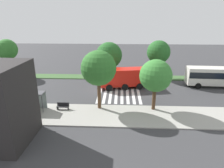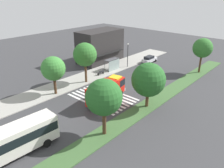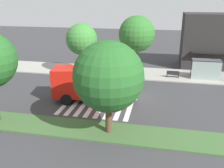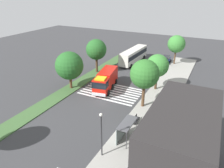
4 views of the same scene
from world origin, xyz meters
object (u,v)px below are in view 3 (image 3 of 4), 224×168
(fire_truck, at_px, (96,82))
(sidewalk_tree_center, at_px, (137,34))
(median_tree_west, at_px, (108,77))
(sidewalk_tree_west, at_px, (82,40))
(bench_near_shelter, at_px, (173,74))
(bus_stop_shelter, at_px, (206,66))

(fire_truck, height_order, sidewalk_tree_center, sidewalk_tree_center)
(median_tree_west, bearing_deg, sidewalk_tree_center, 88.41)
(fire_truck, height_order, median_tree_west, median_tree_west)
(sidewalk_tree_west, bearing_deg, fire_truck, -63.44)
(bench_near_shelter, bearing_deg, sidewalk_tree_west, -176.92)
(bench_near_shelter, relative_size, sidewalk_tree_west, 0.24)
(fire_truck, relative_size, sidewalk_tree_west, 1.29)
(bus_stop_shelter, bearing_deg, fire_truck, -142.33)
(fire_truck, bearing_deg, sidewalk_tree_west, 105.91)
(bench_near_shelter, relative_size, median_tree_west, 0.23)
(bus_stop_shelter, xyz_separation_m, bench_near_shelter, (-4.00, -0.03, -1.30))
(median_tree_west, bearing_deg, bus_stop_shelter, 58.78)
(fire_truck, distance_m, sidewalk_tree_west, 9.83)
(bus_stop_shelter, distance_m, bench_near_shelter, 4.20)
(bus_stop_shelter, distance_m, median_tree_west, 17.94)
(fire_truck, bearing_deg, bench_near_shelter, 38.72)
(sidewalk_tree_center, bearing_deg, fire_truck, -109.55)
(bus_stop_shelter, bearing_deg, median_tree_west, -121.22)
(fire_truck, bearing_deg, median_tree_west, -77.54)
(bench_near_shelter, xyz_separation_m, median_tree_west, (-5.19, -15.14, 3.99))
(bench_near_shelter, bearing_deg, sidewalk_tree_center, -172.33)
(bench_near_shelter, height_order, sidewalk_tree_center, sidewalk_tree_center)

